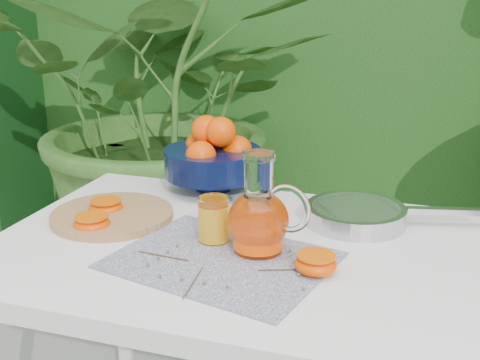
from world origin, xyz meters
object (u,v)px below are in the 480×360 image
(white_table, at_px, (237,279))
(juice_pitcher, at_px, (259,218))
(fruit_bowl, at_px, (214,156))
(cutting_board, at_px, (112,215))
(saute_pan, at_px, (357,214))

(white_table, xyz_separation_m, juice_pitcher, (0.05, -0.03, 0.15))
(white_table, relative_size, fruit_bowl, 3.54)
(white_table, height_order, fruit_bowl, fruit_bowl)
(cutting_board, distance_m, juice_pitcher, 0.38)
(fruit_bowl, relative_size, juice_pitcher, 1.41)
(juice_pitcher, bearing_deg, saute_pan, 52.38)
(fruit_bowl, bearing_deg, white_table, -62.08)
(fruit_bowl, bearing_deg, saute_pan, -18.05)
(cutting_board, distance_m, fruit_bowl, 0.32)
(juice_pitcher, xyz_separation_m, saute_pan, (0.16, 0.21, -0.05))
(white_table, xyz_separation_m, fruit_bowl, (-0.16, 0.31, 0.17))
(white_table, bearing_deg, juice_pitcher, -26.34)
(cutting_board, height_order, saute_pan, saute_pan)
(cutting_board, xyz_separation_m, juice_pitcher, (0.37, -0.07, 0.06))
(cutting_board, distance_m, saute_pan, 0.55)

